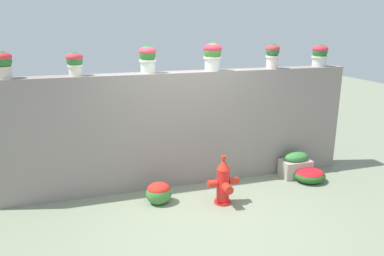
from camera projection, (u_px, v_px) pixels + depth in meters
name	position (u px, v px, depth m)	size (l,w,h in m)	color
ground_plane	(206.00, 215.00, 5.30)	(24.00, 24.00, 0.00)	gray
stone_wall	(182.00, 129.00, 6.18)	(5.96, 0.33, 1.91)	gray
potted_plant_0	(2.00, 62.00, 5.12)	(0.28, 0.28, 0.38)	beige
potted_plant_1	(75.00, 62.00, 5.42)	(0.25, 0.25, 0.35)	#EBE4C7
potted_plant_2	(148.00, 57.00, 5.73)	(0.27, 0.27, 0.42)	silver
potted_plant_3	(213.00, 54.00, 5.99)	(0.30, 0.30, 0.45)	silver
potted_plant_4	(272.00, 54.00, 6.30)	(0.24, 0.24, 0.42)	silver
potted_plant_5	(320.00, 54.00, 6.64)	(0.29, 0.29, 0.39)	silver
fire_hydrant	(223.00, 183.00, 5.56)	(0.49, 0.39, 0.77)	red
flower_bush_left	(159.00, 192.00, 5.62)	(0.40, 0.36, 0.34)	#41833B
flower_bush_right	(310.00, 175.00, 6.42)	(0.55, 0.49, 0.23)	#265D22
planter_box	(295.00, 165.00, 6.59)	(0.53, 0.33, 0.46)	#AFA494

